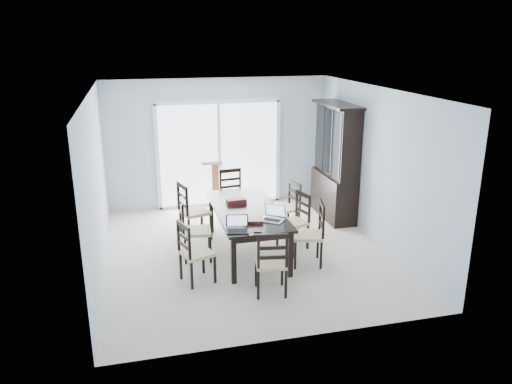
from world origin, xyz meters
TOP-DOWN VIEW (x-y plane):
  - floor at (0.00, 0.00)m, footprint 5.00×5.00m
  - ceiling at (0.00, 0.00)m, footprint 5.00×5.00m
  - back_wall at (0.00, 2.50)m, footprint 4.50×0.02m
  - wall_left at (-2.25, 0.00)m, footprint 0.02×5.00m
  - wall_right at (2.25, 0.00)m, footprint 0.02×5.00m
  - balcony at (0.00, 3.50)m, footprint 4.50×2.00m
  - railing at (0.00, 4.50)m, footprint 4.50×0.06m
  - dining_table at (0.00, 0.00)m, footprint 1.00×2.20m
  - china_hutch at (2.02, 1.25)m, footprint 0.50×1.38m
  - sliding_door at (0.00, 2.48)m, footprint 2.52×0.05m
  - chair_left_near at (-1.00, -0.84)m, footprint 0.52×0.51m
  - chair_left_mid at (-0.90, -0.03)m, footprint 0.48×0.46m
  - chair_left_far at (-0.83, 0.77)m, footprint 0.55×0.54m
  - chair_right_near at (0.90, -0.66)m, footprint 0.53×0.52m
  - chair_right_mid at (0.87, 0.04)m, footprint 0.51×0.50m
  - chair_right_far at (0.97, 0.78)m, footprint 0.49×0.48m
  - chair_end_near at (0.00, -1.47)m, footprint 0.47×0.48m
  - chair_end_far at (0.06, 1.49)m, footprint 0.48×0.49m
  - laptop_dark at (-0.34, -0.91)m, footprint 0.36×0.28m
  - laptop_silver at (0.25, -0.62)m, footprint 0.40×0.38m
  - book_stack at (-0.03, -0.59)m, footprint 0.33×0.27m
  - cell_phone at (-0.07, -1.00)m, footprint 0.12×0.08m
  - game_box at (-0.10, 0.29)m, footprint 0.32×0.18m
  - hot_tub at (-0.74, 3.32)m, footprint 1.97×1.80m

SIDE VIEW (x-z plane):
  - balcony at x=0.00m, z-range -0.10..0.00m
  - floor at x=0.00m, z-range 0.00..0.00m
  - hot_tub at x=-0.74m, z-range 0.00..0.93m
  - chair_right_far at x=0.97m, z-range 0.03..1.06m
  - railing at x=0.00m, z-range 0.00..1.10m
  - chair_left_near at x=-1.00m, z-range 0.03..1.10m
  - chair_right_mid at x=0.87m, z-range 0.03..1.10m
  - chair_end_near at x=0.00m, z-range 0.03..1.12m
  - chair_left_mid at x=-0.90m, z-range 0.03..1.16m
  - chair_right_near at x=0.90m, z-range 0.03..1.18m
  - chair_end_far at x=0.06m, z-range 0.03..1.18m
  - chair_left_far at x=-0.83m, z-range 0.03..1.21m
  - dining_table at x=0.00m, z-range 0.30..1.05m
  - cell_phone at x=-0.07m, z-range 0.75..0.76m
  - book_stack at x=-0.03m, z-range 0.75..0.80m
  - game_box at x=-0.10m, z-range 0.75..0.83m
  - laptop_dark at x=-0.34m, z-range 0.69..0.91m
  - laptop_silver at x=0.25m, z-range 0.69..0.92m
  - china_hutch at x=2.02m, z-range -0.03..2.17m
  - sliding_door at x=0.00m, z-range 0.00..2.18m
  - back_wall at x=0.00m, z-range 0.00..2.60m
  - wall_left at x=-2.25m, z-range 0.00..2.60m
  - wall_right at x=2.25m, z-range 0.00..2.60m
  - ceiling at x=0.00m, z-range 2.60..2.60m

